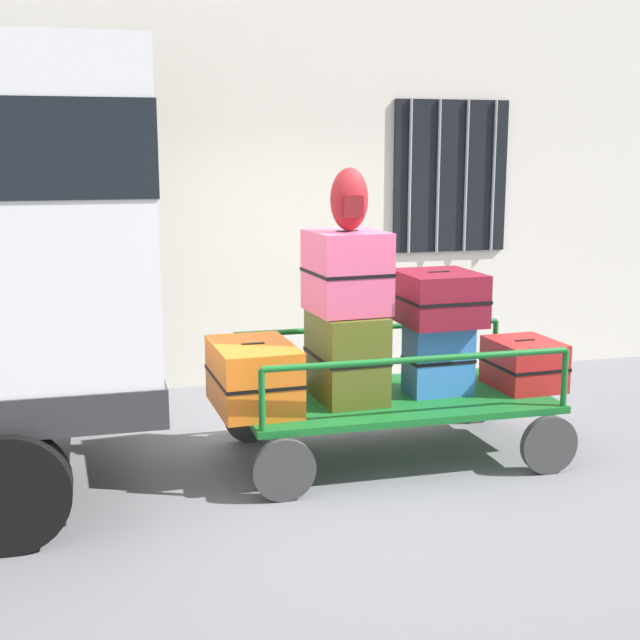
{
  "coord_description": "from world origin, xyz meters",
  "views": [
    {
      "loc": [
        -1.83,
        -5.82,
        2.26
      ],
      "look_at": [
        -0.29,
        0.04,
        1.07
      ],
      "focal_mm": 48.8,
      "sensor_mm": 36.0,
      "label": 1
    }
  ],
  "objects": [
    {
      "name": "ground_plane",
      "position": [
        0.0,
        0.0,
        0.0
      ],
      "size": [
        40.0,
        40.0,
        0.0
      ],
      "primitive_type": "plane",
      "color": "slate"
    },
    {
      "name": "suitcase_left_bottom",
      "position": [
        -0.78,
        0.01,
        0.7
      ],
      "size": [
        0.59,
        0.83,
        0.47
      ],
      "color": "orange",
      "rests_on": "luggage_cart"
    },
    {
      "name": "suitcase_center_bottom",
      "position": [
        0.62,
        0.03,
        0.73
      ],
      "size": [
        0.49,
        0.33,
        0.53
      ],
      "color": "#3372C6",
      "rests_on": "luggage_cart"
    },
    {
      "name": "luggage_cart",
      "position": [
        0.27,
        0.04,
        0.39
      ],
      "size": [
        2.34,
        1.28,
        0.47
      ],
      "color": "#146023",
      "rests_on": "ground"
    },
    {
      "name": "suitcase_midleft_bottom",
      "position": [
        -0.08,
        0.08,
        0.79
      ],
      "size": [
        0.49,
        0.71,
        0.64
      ],
      "color": "#4C5119",
      "rests_on": "luggage_cart"
    },
    {
      "name": "suitcase_center_middle",
      "position": [
        0.62,
        0.06,
        1.19
      ],
      "size": [
        0.59,
        0.65,
        0.39
      ],
      "color": "maroon",
      "rests_on": "suitcase_center_bottom"
    },
    {
      "name": "backpack",
      "position": [
        -0.08,
        0.03,
        1.92
      ],
      "size": [
        0.27,
        0.22,
        0.44
      ],
      "color": "maroon",
      "rests_on": "suitcase_midleft_middle"
    },
    {
      "name": "cart_railing",
      "position": [
        0.27,
        0.04,
        0.83
      ],
      "size": [
        2.22,
        1.15,
        0.43
      ],
      "color": "#146023",
      "rests_on": "luggage_cart"
    },
    {
      "name": "suitcase_midleft_middle",
      "position": [
        -0.08,
        0.08,
        1.41
      ],
      "size": [
        0.56,
        0.62,
        0.59
      ],
      "color": "#CC4C72",
      "rests_on": "suitcase_midleft_bottom"
    },
    {
      "name": "suitcase_midright_bottom",
      "position": [
        1.32,
        0.02,
        0.66
      ],
      "size": [
        0.5,
        0.59,
        0.37
      ],
      "color": "#B21E1E",
      "rests_on": "luggage_cart"
    },
    {
      "name": "building_wall",
      "position": [
        0.01,
        2.54,
        2.5
      ],
      "size": [
        12.0,
        0.38,
        5.0
      ],
      "color": "silver",
      "rests_on": "ground"
    }
  ]
}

